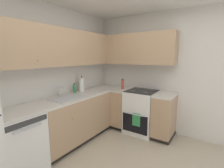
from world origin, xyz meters
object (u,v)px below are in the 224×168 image
object	(u,v)px
dishwasher	(18,144)
paper_towel_roll	(82,85)
oven_range	(141,111)
soap_bottle	(75,88)
oil_bottle	(123,84)

from	to	relation	value
dishwasher	paper_towel_roll	world-z (taller)	paper_towel_roll
dishwasher	oven_range	xyz separation A→B (m)	(2.18, -0.91, 0.02)
oven_range	soap_bottle	bearing A→B (deg)	129.64
paper_towel_roll	oil_bottle	bearing A→B (deg)	-40.97
oven_range	paper_towel_roll	distance (m)	1.42
soap_bottle	oil_bottle	xyz separation A→B (m)	(0.88, -0.63, 0.02)
paper_towel_roll	soap_bottle	bearing A→B (deg)	173.93
soap_bottle	oil_bottle	world-z (taller)	oil_bottle
oven_range	soap_bottle	distance (m)	1.52
dishwasher	paper_towel_roll	bearing A→B (deg)	6.25
soap_bottle	oil_bottle	size ratio (longest dim) A/B	0.87
paper_towel_roll	oil_bottle	size ratio (longest dim) A/B	1.46
oil_bottle	dishwasher	bearing A→B (deg)	168.39
dishwasher	soap_bottle	bearing A→B (deg)	8.04
soap_bottle	paper_towel_roll	bearing A→B (deg)	-6.07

